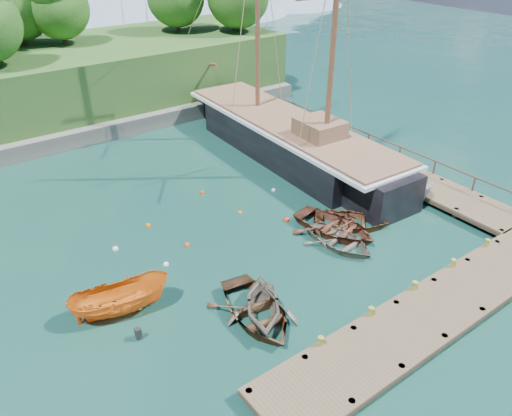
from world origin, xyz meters
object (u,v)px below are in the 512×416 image
(motorboat_orange, at_px, (123,313))
(schooner, at_px, (288,141))
(rowboat_0, at_px, (256,317))
(rowboat_4, at_px, (351,226))
(rowboat_3, at_px, (339,246))
(rowboat_1, at_px, (262,318))
(rowboat_2, at_px, (334,233))
(cabin_boat_white, at_px, (403,194))

(motorboat_orange, distance_m, schooner, 19.56)
(schooner, bearing_deg, rowboat_0, -131.46)
(rowboat_4, bearing_deg, rowboat_3, 164.98)
(schooner, bearing_deg, rowboat_1, -130.49)
(rowboat_2, bearing_deg, rowboat_0, -171.63)
(rowboat_3, distance_m, schooner, 12.35)
(rowboat_0, xyz_separation_m, rowboat_4, (9.13, 2.94, 0.00))
(cabin_boat_white, height_order, schooner, schooner)
(rowboat_2, bearing_deg, cabin_boat_white, -6.90)
(rowboat_3, relative_size, rowboat_4, 0.96)
(rowboat_0, xyz_separation_m, rowboat_2, (7.86, 3.01, 0.00))
(rowboat_4, xyz_separation_m, cabin_boat_white, (5.66, 0.75, 0.00))
(rowboat_3, distance_m, motorboat_orange, 12.12)
(schooner, bearing_deg, motorboat_orange, -149.89)
(rowboat_2, xyz_separation_m, rowboat_4, (1.27, -0.07, 0.00))
(rowboat_3, distance_m, rowboat_4, 2.25)
(rowboat_3, bearing_deg, rowboat_0, -171.13)
(rowboat_3, distance_m, cabin_boat_white, 7.86)
(rowboat_3, bearing_deg, rowboat_4, 22.91)
(rowboat_1, relative_size, motorboat_orange, 0.84)
(rowboat_2, distance_m, cabin_boat_white, 6.96)
(rowboat_0, bearing_deg, rowboat_1, -37.63)
(cabin_boat_white, bearing_deg, motorboat_orange, -166.80)
(rowboat_4, relative_size, cabin_boat_white, 0.91)
(rowboat_3, bearing_deg, rowboat_2, 52.54)
(cabin_boat_white, relative_size, schooner, 0.17)
(rowboat_1, distance_m, schooner, 18.06)
(rowboat_4, height_order, motorboat_orange, motorboat_orange)
(rowboat_1, height_order, rowboat_3, rowboat_1)
(rowboat_1, distance_m, rowboat_3, 7.25)
(rowboat_2, distance_m, rowboat_4, 1.27)
(cabin_boat_white, xyz_separation_m, schooner, (-2.25, 9.22, 1.19))
(schooner, bearing_deg, rowboat_4, -106.18)
(rowboat_3, relative_size, schooner, 0.14)
(rowboat_2, height_order, motorboat_orange, motorboat_orange)
(rowboat_1, relative_size, rowboat_2, 0.76)
(rowboat_2, relative_size, motorboat_orange, 1.10)
(rowboat_1, distance_m, rowboat_4, 9.46)
(rowboat_0, relative_size, rowboat_1, 1.30)
(rowboat_4, height_order, cabin_boat_white, cabin_boat_white)
(rowboat_2, xyz_separation_m, rowboat_3, (-0.71, -1.15, 0.00))
(rowboat_4, distance_m, cabin_boat_white, 5.71)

